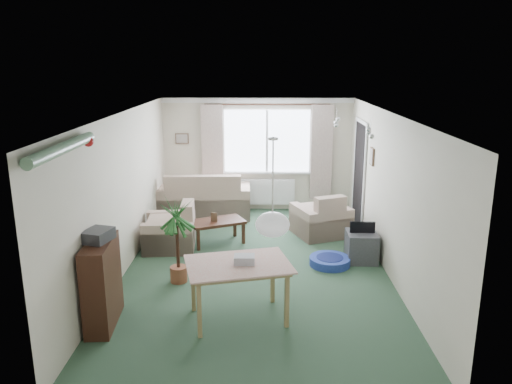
{
  "coord_description": "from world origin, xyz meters",
  "views": [
    {
      "loc": [
        0.08,
        -7.24,
        3.13
      ],
      "look_at": [
        0.0,
        0.3,
        1.15
      ],
      "focal_mm": 35.0,
      "sensor_mm": 36.0,
      "label": 1
    }
  ],
  "objects_px": {
    "coffee_table": "(217,232)",
    "houseplant": "(177,242)",
    "armchair_corner": "(321,214)",
    "armchair_left": "(169,225)",
    "tv_cube": "(361,247)",
    "sofa": "(204,194)",
    "dining_table": "(238,292)",
    "pet_bed": "(330,261)",
    "bookshelf": "(102,283)"
  },
  "relations": [
    {
      "from": "coffee_table",
      "to": "houseplant",
      "type": "height_order",
      "value": "houseplant"
    },
    {
      "from": "armchair_corner",
      "to": "armchair_left",
      "type": "relative_size",
      "value": 1.01
    },
    {
      "from": "armchair_corner",
      "to": "tv_cube",
      "type": "height_order",
      "value": "armchair_corner"
    },
    {
      "from": "armchair_corner",
      "to": "tv_cube",
      "type": "distance_m",
      "value": 1.36
    },
    {
      "from": "armchair_left",
      "to": "coffee_table",
      "type": "bearing_deg",
      "value": 101.1
    },
    {
      "from": "sofa",
      "to": "houseplant",
      "type": "bearing_deg",
      "value": 87.28
    },
    {
      "from": "sofa",
      "to": "armchair_left",
      "type": "xyz_separation_m",
      "value": [
        -0.4,
        -1.87,
        -0.07
      ]
    },
    {
      "from": "armchair_left",
      "to": "dining_table",
      "type": "xyz_separation_m",
      "value": [
        1.3,
        -2.46,
        -0.04
      ]
    },
    {
      "from": "coffee_table",
      "to": "pet_bed",
      "type": "bearing_deg",
      "value": -27.57
    },
    {
      "from": "coffee_table",
      "to": "tv_cube",
      "type": "xyz_separation_m",
      "value": [
        2.4,
        -0.78,
        0.03
      ]
    },
    {
      "from": "armchair_corner",
      "to": "dining_table",
      "type": "xyz_separation_m",
      "value": [
        -1.38,
        -3.16,
        -0.05
      ]
    },
    {
      "from": "bookshelf",
      "to": "tv_cube",
      "type": "bearing_deg",
      "value": 26.07
    },
    {
      "from": "bookshelf",
      "to": "houseplant",
      "type": "bearing_deg",
      "value": 55.44
    },
    {
      "from": "armchair_left",
      "to": "pet_bed",
      "type": "xyz_separation_m",
      "value": [
        2.67,
        -0.75,
        -0.34
      ]
    },
    {
      "from": "tv_cube",
      "to": "houseplant",
      "type": "bearing_deg",
      "value": -162.73
    },
    {
      "from": "houseplant",
      "to": "armchair_left",
      "type": "bearing_deg",
      "value": 105.28
    },
    {
      "from": "armchair_corner",
      "to": "tv_cube",
      "type": "relative_size",
      "value": 1.73
    },
    {
      "from": "bookshelf",
      "to": "pet_bed",
      "type": "distance_m",
      "value": 3.56
    },
    {
      "from": "armchair_left",
      "to": "bookshelf",
      "type": "height_order",
      "value": "bookshelf"
    },
    {
      "from": "houseplant",
      "to": "pet_bed",
      "type": "distance_m",
      "value": 2.44
    },
    {
      "from": "dining_table",
      "to": "tv_cube",
      "type": "height_order",
      "value": "dining_table"
    },
    {
      "from": "sofa",
      "to": "pet_bed",
      "type": "relative_size",
      "value": 2.94
    },
    {
      "from": "armchair_corner",
      "to": "coffee_table",
      "type": "bearing_deg",
      "value": -7.16
    },
    {
      "from": "sofa",
      "to": "armchair_corner",
      "type": "distance_m",
      "value": 2.57
    },
    {
      "from": "armchair_corner",
      "to": "coffee_table",
      "type": "relative_size",
      "value": 0.98
    },
    {
      "from": "bookshelf",
      "to": "tv_cube",
      "type": "relative_size",
      "value": 2.04
    },
    {
      "from": "coffee_table",
      "to": "bookshelf",
      "type": "relative_size",
      "value": 0.87
    },
    {
      "from": "armchair_left",
      "to": "dining_table",
      "type": "bearing_deg",
      "value": 23.42
    },
    {
      "from": "coffee_table",
      "to": "pet_bed",
      "type": "height_order",
      "value": "coffee_table"
    },
    {
      "from": "armchair_corner",
      "to": "tv_cube",
      "type": "bearing_deg",
      "value": 91.0
    },
    {
      "from": "armchair_corner",
      "to": "dining_table",
      "type": "distance_m",
      "value": 3.45
    },
    {
      "from": "dining_table",
      "to": "pet_bed",
      "type": "height_order",
      "value": "dining_table"
    },
    {
      "from": "houseplant",
      "to": "dining_table",
      "type": "bearing_deg",
      "value": -49.32
    },
    {
      "from": "bookshelf",
      "to": "pet_bed",
      "type": "xyz_separation_m",
      "value": [
        3.01,
        1.85,
        -0.47
      ]
    },
    {
      "from": "armchair_corner",
      "to": "sofa",
      "type": "bearing_deg",
      "value": -48.43
    },
    {
      "from": "coffee_table",
      "to": "tv_cube",
      "type": "height_order",
      "value": "tv_cube"
    },
    {
      "from": "houseplant",
      "to": "tv_cube",
      "type": "xyz_separation_m",
      "value": [
        2.82,
        0.83,
        -0.38
      ]
    },
    {
      "from": "coffee_table",
      "to": "bookshelf",
      "type": "height_order",
      "value": "bookshelf"
    },
    {
      "from": "armchair_corner",
      "to": "houseplant",
      "type": "distance_m",
      "value": 3.12
    },
    {
      "from": "armchair_corner",
      "to": "houseplant",
      "type": "bearing_deg",
      "value": 20.76
    },
    {
      "from": "tv_cube",
      "to": "sofa",
      "type": "bearing_deg",
      "value": 139.96
    },
    {
      "from": "coffee_table",
      "to": "dining_table",
      "type": "relative_size",
      "value": 0.81
    },
    {
      "from": "houseplant",
      "to": "armchair_corner",
      "type": "bearing_deg",
      "value": 42.04
    },
    {
      "from": "armchair_corner",
      "to": "pet_bed",
      "type": "distance_m",
      "value": 1.49
    },
    {
      "from": "sofa",
      "to": "tv_cube",
      "type": "relative_size",
      "value": 3.6
    },
    {
      "from": "sofa",
      "to": "armchair_corner",
      "type": "relative_size",
      "value": 2.08
    },
    {
      "from": "dining_table",
      "to": "pet_bed",
      "type": "xyz_separation_m",
      "value": [
        1.37,
        1.71,
        -0.3
      ]
    },
    {
      "from": "armchair_left",
      "to": "houseplant",
      "type": "bearing_deg",
      "value": 10.79
    },
    {
      "from": "armchair_left",
      "to": "houseplant",
      "type": "height_order",
      "value": "houseplant"
    },
    {
      "from": "bookshelf",
      "to": "pet_bed",
      "type": "bearing_deg",
      "value": 27.58
    }
  ]
}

